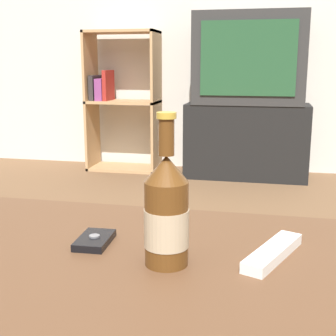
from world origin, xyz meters
The scene contains 8 objects.
back_wall centered at (0.00, 3.02, 1.30)m, with size 8.00×0.05×2.60m.
coffee_table centered at (0.00, 0.00, 0.42)m, with size 1.31×0.62×0.50m.
tv_stand centered at (0.10, 2.76, 0.27)m, with size 0.89×0.38×0.55m.
television centered at (0.10, 2.75, 0.87)m, with size 0.79×0.41×0.64m.
bookshelf centered at (-0.90, 2.81, 0.56)m, with size 0.55×0.30×1.08m.
beer_bottle centered at (0.10, 0.00, 0.59)m, with size 0.08×0.08×0.26m.
cell_phone centered at (-0.05, 0.06, 0.51)m, with size 0.06×0.10×0.02m.
remote_control centered at (0.28, 0.06, 0.51)m, with size 0.11×0.19×0.02m.
Camera 1 is at (0.27, -0.73, 0.83)m, focal length 50.00 mm.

